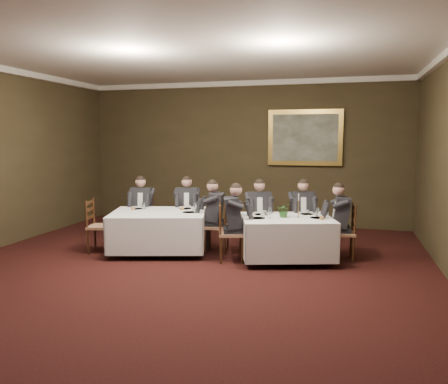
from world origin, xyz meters
The scene contains 26 objects.
ground centered at (0.00, 0.00, 0.00)m, with size 10.00×10.00×0.00m, color black.
ceiling centered at (0.00, 0.00, 3.50)m, with size 8.00×10.00×0.10m, color silver.
back_wall centered at (0.00, 5.00, 1.75)m, with size 8.00×0.10×3.50m, color #342D1A.
crown_molding centered at (0.00, 0.00, 3.44)m, with size 8.00×10.00×0.12m.
table_main centered at (1.52, 1.84, 0.45)m, with size 1.83×1.59×0.67m.
table_second centered at (-0.86, 1.78, 0.45)m, with size 2.03×1.74×0.67m.
chair_main_backleft centered at (0.89, 2.48, 0.28)m, with size 0.56×0.55×1.00m.
diner_main_backleft centered at (0.89, 2.47, 0.51)m, with size 0.54×0.59×1.35m.
chair_main_backright centered at (1.68, 2.72, 0.28)m, with size 0.54×0.53×1.00m.
diner_main_backright centered at (1.68, 2.71, 0.51)m, with size 0.52×0.58×1.35m.
chair_main_endleft centered at (0.58, 1.55, 0.28)m, with size 0.53×0.54×1.00m.
diner_main_endleft centered at (0.59, 1.56, 0.51)m, with size 0.58×0.52×1.35m.
chair_main_endright centered at (2.45, 2.12, 0.28)m, with size 0.46×0.48×1.00m.
diner_main_endright centered at (2.44, 2.12, 0.51)m, with size 0.52×0.45×1.35m.
chair_sec_backleft centered at (-1.55, 2.51, 0.28)m, with size 0.52×0.50×1.00m.
diner_sec_backleft centered at (-1.55, 2.49, 0.51)m, with size 0.49×0.55×1.35m.
chair_sec_backright centered at (-0.66, 2.76, 0.28)m, with size 0.53×0.52×1.00m.
diner_sec_backright centered at (-0.65, 2.75, 0.51)m, with size 0.51×0.57×1.35m.
chair_sec_endright centered at (0.19, 2.07, 0.28)m, with size 0.46×0.48×1.00m.
diner_sec_endright centered at (0.18, 2.07, 0.51)m, with size 0.52×0.45×1.35m.
chair_sec_endleft centered at (-1.92, 1.48, 0.28)m, with size 0.50×0.52×1.00m.
centerpiece centered at (1.46, 1.84, 0.90)m, with size 0.24×0.20×0.26m, color #2D5926.
candlestick centered at (1.70, 1.92, 0.92)m, with size 0.06×0.06×0.43m.
place_setting_table_main centered at (1.08, 2.05, 0.80)m, with size 0.33×0.31×0.14m.
place_setting_table_second centered at (-1.36, 2.03, 0.80)m, with size 0.33×0.32×0.14m.
painting centered at (1.52, 4.94, 2.13)m, with size 1.74×0.09×1.32m.
Camera 1 is at (2.45, -5.60, 2.13)m, focal length 35.00 mm.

